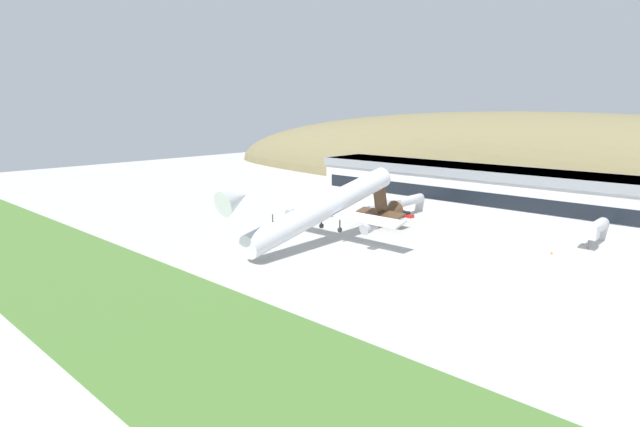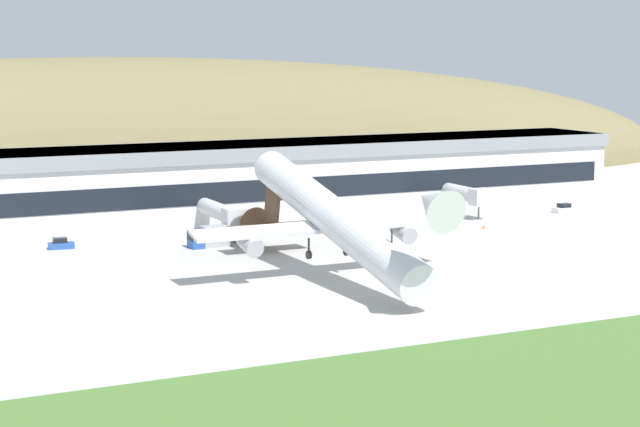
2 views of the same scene
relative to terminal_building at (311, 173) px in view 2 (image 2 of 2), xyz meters
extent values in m
plane|color=#B7B5AF|center=(-12.92, -51.07, -7.43)|extent=(398.18, 398.18, 0.00)
cube|color=#4C7533|center=(-12.92, -98.33, -7.39)|extent=(358.36, 28.57, 0.08)
ellipsoid|color=olive|center=(-23.46, 59.68, -7.43)|extent=(317.10, 67.79, 55.64)
cube|color=silver|center=(0.00, 0.02, -0.87)|extent=(118.85, 17.09, 13.12)
cube|color=gray|center=(0.00, 0.02, 4.51)|extent=(120.05, 18.29, 2.36)
cube|color=black|center=(0.00, -8.58, -1.53)|extent=(114.10, 0.16, 3.67)
cylinder|color=silver|center=(-23.33, -15.62, -3.43)|extent=(2.60, 14.18, 2.60)
cube|color=silver|center=(-23.33, -22.71, -3.43)|extent=(3.38, 2.86, 2.86)
cylinder|color=slate|center=(-23.33, -22.21, -5.43)|extent=(0.36, 0.36, 4.00)
cylinder|color=silver|center=(23.46, -13.94, -3.43)|extent=(2.60, 10.82, 2.60)
cube|color=silver|center=(23.46, -19.35, -3.43)|extent=(3.38, 2.86, 2.86)
cylinder|color=slate|center=(23.46, -18.85, -5.43)|extent=(0.36, 0.36, 4.00)
cylinder|color=silver|center=(-20.88, -52.42, 0.49)|extent=(4.93, 43.77, 13.82)
cone|color=silver|center=(-20.88, -76.45, 5.55)|extent=(4.83, 6.30, 5.85)
cone|color=#4C331E|center=(-20.88, -27.91, -4.66)|extent=(4.83, 7.27, 6.05)
cube|color=#4C331E|center=(-20.88, -31.77, 0.14)|extent=(0.50, 5.99, 8.74)
cube|color=#4C331E|center=(-20.88, -31.53, -3.90)|extent=(12.82, 3.45, 1.06)
cube|color=silver|center=(-20.88, -50.28, -0.82)|extent=(36.76, 3.62, 1.18)
cylinder|color=#9E9EA3|center=(-31.91, -50.81, -2.26)|extent=(2.30, 4.00, 2.99)
cylinder|color=#9E9EA3|center=(-9.85, -50.81, -2.26)|extent=(2.30, 4.00, 2.99)
cylinder|color=#2D2D2D|center=(-23.59, -50.28, -3.28)|extent=(0.28, 0.28, 2.20)
cylinder|color=#2D2D2D|center=(-23.59, -50.28, -4.38)|extent=(0.45, 1.10, 1.10)
cylinder|color=#2D2D2D|center=(-18.17, -50.28, -3.28)|extent=(0.28, 0.28, 2.20)
cylinder|color=#2D2D2D|center=(-18.17, -50.28, -4.38)|extent=(0.45, 1.10, 1.10)
cylinder|color=#2D2D2D|center=(-20.88, -67.38, 0.43)|extent=(0.22, 0.22, 1.98)
cylinder|color=#2D2D2D|center=(-20.88, -67.38, -0.56)|extent=(0.30, 0.83, 0.82)
cube|color=#B21E1E|center=(-22.36, -17.49, -7.00)|extent=(4.56, 2.04, 0.87)
cube|color=black|center=(-22.58, -17.47, -6.21)|extent=(2.55, 1.60, 0.71)
cube|color=#264C99|center=(-48.32, -15.71, -6.97)|extent=(3.84, 2.03, 0.93)
cube|color=black|center=(-48.51, -15.70, -6.13)|extent=(2.15, 1.65, 0.76)
cube|color=silver|center=(41.92, -18.61, -6.97)|extent=(3.94, 2.10, 0.92)
cube|color=black|center=(42.11, -18.60, -6.14)|extent=(2.20, 1.72, 0.75)
cube|color=#264C99|center=(-29.99, -23.88, -6.13)|extent=(2.11, 2.67, 2.60)
cube|color=black|center=(-30.99, -23.95, -5.66)|extent=(0.23, 2.16, 1.14)
cube|color=#999EA3|center=(-26.95, -23.68, -5.86)|extent=(4.29, 2.81, 3.14)
cube|color=orange|center=(18.90, -27.23, -7.42)|extent=(0.52, 0.52, 0.03)
cone|color=orange|center=(18.90, -27.23, -7.13)|extent=(0.40, 0.40, 0.55)
camera|label=1|loc=(50.08, -131.03, 21.75)|focal=28.00mm
camera|label=2|loc=(-80.14, -173.58, 21.82)|focal=60.00mm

